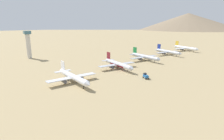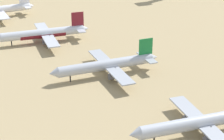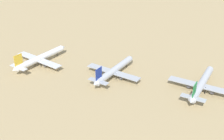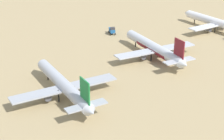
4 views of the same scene
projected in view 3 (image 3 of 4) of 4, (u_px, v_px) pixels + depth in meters
The scene contains 4 objects.
ground_plane at pixel (203, 88), 164.96m from camera, with size 1800.00×1800.00×0.00m, color tan.
parked_jet_2 at pixel (202, 84), 160.85m from camera, with size 44.03×35.69×12.72m.
parked_jet_3 at pixel (114, 70), 174.97m from camera, with size 42.69×34.73×12.30m.
parked_jet_4 at pixel (40, 58), 189.39m from camera, with size 44.15×36.03×12.74m.
Camera 3 is at (-148.41, -22.09, 85.88)m, focal length 47.68 mm.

